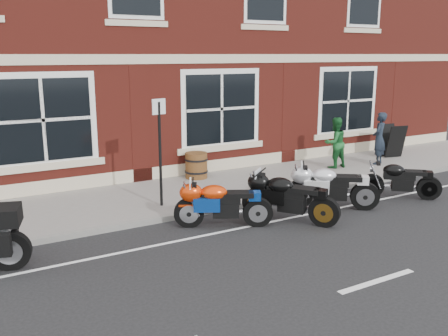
{
  "coord_description": "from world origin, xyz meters",
  "views": [
    {
      "loc": [
        -5.82,
        -8.08,
        3.53
      ],
      "look_at": [
        -0.12,
        1.6,
        0.96
      ],
      "focal_mm": 40.0,
      "sensor_mm": 36.0,
      "label": 1
    }
  ],
  "objects_px": {
    "parking_sign": "(160,145)",
    "barrel_planter": "(196,165)",
    "moto_sport_black": "(288,196)",
    "moto_sport_red": "(221,202)",
    "moto_sport_silver": "(330,185)",
    "pedestrian_right": "(335,143)",
    "pedestrian_left": "(379,138)",
    "moto_naked_black": "(399,178)",
    "a_board_sign": "(392,141)"
  },
  "relations": [
    {
      "from": "parking_sign",
      "to": "barrel_planter",
      "type": "bearing_deg",
      "value": 33.5
    },
    {
      "from": "moto_sport_black",
      "to": "moto_sport_red",
      "type": "bearing_deg",
      "value": 129.64
    },
    {
      "from": "moto_sport_silver",
      "to": "parking_sign",
      "type": "height_order",
      "value": "parking_sign"
    },
    {
      "from": "moto_sport_red",
      "to": "parking_sign",
      "type": "height_order",
      "value": "parking_sign"
    },
    {
      "from": "moto_sport_black",
      "to": "pedestrian_right",
      "type": "bearing_deg",
      "value": 2.89
    },
    {
      "from": "moto_sport_red",
      "to": "pedestrian_left",
      "type": "relative_size",
      "value": 1.14
    },
    {
      "from": "moto_naked_black",
      "to": "barrel_planter",
      "type": "height_order",
      "value": "moto_naked_black"
    },
    {
      "from": "moto_sport_red",
      "to": "a_board_sign",
      "type": "relative_size",
      "value": 1.69
    },
    {
      "from": "a_board_sign",
      "to": "pedestrian_left",
      "type": "bearing_deg",
      "value": -144.64
    },
    {
      "from": "moto_sport_black",
      "to": "pedestrian_left",
      "type": "xyz_separation_m",
      "value": [
        5.67,
        2.72,
        0.38
      ]
    },
    {
      "from": "moto_sport_red",
      "to": "barrel_planter",
      "type": "bearing_deg",
      "value": 9.26
    },
    {
      "from": "moto_sport_silver",
      "to": "a_board_sign",
      "type": "distance_m",
      "value": 6.32
    },
    {
      "from": "moto_naked_black",
      "to": "parking_sign",
      "type": "bearing_deg",
      "value": 111.42
    },
    {
      "from": "moto_sport_red",
      "to": "barrel_planter",
      "type": "xyz_separation_m",
      "value": [
        1.28,
        3.59,
        -0.05
      ]
    },
    {
      "from": "moto_naked_black",
      "to": "parking_sign",
      "type": "distance_m",
      "value": 5.98
    },
    {
      "from": "a_board_sign",
      "to": "barrel_planter",
      "type": "height_order",
      "value": "a_board_sign"
    },
    {
      "from": "moto_sport_red",
      "to": "pedestrian_left",
      "type": "height_order",
      "value": "pedestrian_left"
    },
    {
      "from": "pedestrian_left",
      "to": "pedestrian_right",
      "type": "height_order",
      "value": "pedestrian_left"
    },
    {
      "from": "moto_naked_black",
      "to": "barrel_planter",
      "type": "bearing_deg",
      "value": 84.14
    },
    {
      "from": "barrel_planter",
      "to": "moto_sport_red",
      "type": "bearing_deg",
      "value": -109.57
    },
    {
      "from": "moto_sport_red",
      "to": "moto_naked_black",
      "type": "height_order",
      "value": "moto_sport_red"
    },
    {
      "from": "moto_sport_red",
      "to": "parking_sign",
      "type": "xyz_separation_m",
      "value": [
        -0.63,
        1.67,
        1.0
      ]
    },
    {
      "from": "barrel_planter",
      "to": "parking_sign",
      "type": "height_order",
      "value": "parking_sign"
    },
    {
      "from": "moto_naked_black",
      "to": "barrel_planter",
      "type": "relative_size",
      "value": 2.13
    },
    {
      "from": "a_board_sign",
      "to": "barrel_planter",
      "type": "bearing_deg",
      "value": -175.14
    },
    {
      "from": "barrel_planter",
      "to": "moto_sport_black",
      "type": "bearing_deg",
      "value": -88.06
    },
    {
      "from": "moto_sport_silver",
      "to": "moto_naked_black",
      "type": "height_order",
      "value": "moto_sport_silver"
    },
    {
      "from": "pedestrian_left",
      "to": "parking_sign",
      "type": "xyz_separation_m",
      "value": [
        -7.71,
        -0.63,
        0.59
      ]
    },
    {
      "from": "moto_sport_silver",
      "to": "parking_sign",
      "type": "distance_m",
      "value": 4.02
    },
    {
      "from": "a_board_sign",
      "to": "moto_naked_black",
      "type": "bearing_deg",
      "value": -125.7
    },
    {
      "from": "barrel_planter",
      "to": "parking_sign",
      "type": "relative_size",
      "value": 0.29
    },
    {
      "from": "moto_sport_silver",
      "to": "barrel_planter",
      "type": "bearing_deg",
      "value": 58.95
    },
    {
      "from": "moto_sport_red",
      "to": "pedestrian_left",
      "type": "distance_m",
      "value": 7.46
    },
    {
      "from": "a_board_sign",
      "to": "parking_sign",
      "type": "height_order",
      "value": "parking_sign"
    },
    {
      "from": "pedestrian_left",
      "to": "a_board_sign",
      "type": "xyz_separation_m",
      "value": [
        1.24,
        0.57,
        -0.27
      ]
    },
    {
      "from": "moto_sport_silver",
      "to": "pedestrian_left",
      "type": "xyz_separation_m",
      "value": [
        4.29,
        2.49,
        0.38
      ]
    },
    {
      "from": "moto_sport_silver",
      "to": "barrel_planter",
      "type": "relative_size",
      "value": 2.53
    },
    {
      "from": "a_board_sign",
      "to": "moto_sport_black",
      "type": "bearing_deg",
      "value": -143.8
    },
    {
      "from": "moto_sport_silver",
      "to": "pedestrian_right",
      "type": "bearing_deg",
      "value": -7.24
    },
    {
      "from": "moto_sport_silver",
      "to": "pedestrian_left",
      "type": "height_order",
      "value": "pedestrian_left"
    },
    {
      "from": "moto_sport_black",
      "to": "parking_sign",
      "type": "bearing_deg",
      "value": 100.68
    },
    {
      "from": "moto_sport_silver",
      "to": "barrel_planter",
      "type": "xyz_separation_m",
      "value": [
        -1.52,
        3.78,
        -0.08
      ]
    },
    {
      "from": "pedestrian_right",
      "to": "barrel_planter",
      "type": "distance_m",
      "value": 4.39
    },
    {
      "from": "moto_sport_silver",
      "to": "pedestrian_left",
      "type": "bearing_deg",
      "value": -22.86
    },
    {
      "from": "moto_sport_black",
      "to": "pedestrian_right",
      "type": "distance_m",
      "value": 5.13
    },
    {
      "from": "moto_sport_red",
      "to": "moto_sport_silver",
      "type": "height_order",
      "value": "moto_sport_silver"
    },
    {
      "from": "a_board_sign",
      "to": "moto_sport_red",
      "type": "bearing_deg",
      "value": -150.28
    },
    {
      "from": "barrel_planter",
      "to": "moto_sport_silver",
      "type": "bearing_deg",
      "value": -68.05
    },
    {
      "from": "pedestrian_right",
      "to": "a_board_sign",
      "type": "relative_size",
      "value": 1.4
    },
    {
      "from": "moto_sport_silver",
      "to": "barrel_planter",
      "type": "distance_m",
      "value": 4.08
    }
  ]
}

